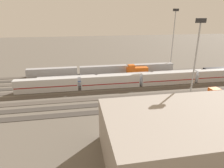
{
  "coord_description": "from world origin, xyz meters",
  "views": [
    {
      "loc": [
        17.5,
        72.07,
        27.43
      ],
      "look_at": [
        5.08,
        2.78,
        2.5
      ],
      "focal_mm": 31.55,
      "sensor_mm": 36.0,
      "label": 1
    }
  ],
  "objects_px": {
    "train_on_track_1": "(137,71)",
    "maintenance_shed": "(219,134)",
    "train_on_track_8": "(221,96)",
    "light_mast_0": "(174,32)",
    "light_mast_1": "(196,54)",
    "train_on_track_4": "(140,80)",
    "train_on_track_3": "(148,77)",
    "train_on_track_0": "(103,70)"
  },
  "relations": [
    {
      "from": "train_on_track_0",
      "to": "train_on_track_3",
      "type": "bearing_deg",
      "value": 138.82
    },
    {
      "from": "train_on_track_4",
      "to": "train_on_track_8",
      "type": "height_order",
      "value": "same"
    },
    {
      "from": "train_on_track_3",
      "to": "light_mast_0",
      "type": "height_order",
      "value": "light_mast_0"
    },
    {
      "from": "train_on_track_1",
      "to": "light_mast_0",
      "type": "distance_m",
      "value": 28.3
    },
    {
      "from": "maintenance_shed",
      "to": "train_on_track_8",
      "type": "bearing_deg",
      "value": -129.06
    },
    {
      "from": "train_on_track_0",
      "to": "train_on_track_4",
      "type": "bearing_deg",
      "value": 121.31
    },
    {
      "from": "train_on_track_4",
      "to": "train_on_track_0",
      "type": "bearing_deg",
      "value": -58.69
    },
    {
      "from": "train_on_track_0",
      "to": "light_mast_1",
      "type": "xyz_separation_m",
      "value": [
        -20.59,
        42.41,
        14.94
      ]
    },
    {
      "from": "train_on_track_3",
      "to": "light_mast_0",
      "type": "bearing_deg",
      "value": -136.68
    },
    {
      "from": "light_mast_1",
      "to": "train_on_track_1",
      "type": "bearing_deg",
      "value": -81.99
    },
    {
      "from": "train_on_track_1",
      "to": "light_mast_0",
      "type": "bearing_deg",
      "value": -158.65
    },
    {
      "from": "train_on_track_0",
      "to": "train_on_track_1",
      "type": "bearing_deg",
      "value": 161.93
    },
    {
      "from": "train_on_track_1",
      "to": "light_mast_1",
      "type": "relative_size",
      "value": 0.38
    },
    {
      "from": "train_on_track_0",
      "to": "maintenance_shed",
      "type": "xyz_separation_m",
      "value": [
        -14.82,
        62.68,
        2.91
      ]
    },
    {
      "from": "light_mast_1",
      "to": "train_on_track_0",
      "type": "bearing_deg",
      "value": -64.11
    },
    {
      "from": "train_on_track_1",
      "to": "train_on_track_3",
      "type": "height_order",
      "value": "train_on_track_1"
    },
    {
      "from": "train_on_track_3",
      "to": "light_mast_0",
      "type": "distance_m",
      "value": 31.56
    },
    {
      "from": "maintenance_shed",
      "to": "train_on_track_4",
      "type": "bearing_deg",
      "value": -86.43
    },
    {
      "from": "train_on_track_3",
      "to": "light_mast_1",
      "type": "distance_m",
      "value": 31.39
    },
    {
      "from": "train_on_track_8",
      "to": "light_mast_0",
      "type": "distance_m",
      "value": 46.55
    },
    {
      "from": "light_mast_1",
      "to": "train_on_track_4",
      "type": "bearing_deg",
      "value": -69.4
    },
    {
      "from": "train_on_track_8",
      "to": "maintenance_shed",
      "type": "relative_size",
      "value": 0.22
    },
    {
      "from": "train_on_track_1",
      "to": "train_on_track_0",
      "type": "bearing_deg",
      "value": -18.07
    },
    {
      "from": "train_on_track_1",
      "to": "maintenance_shed",
      "type": "bearing_deg",
      "value": 89.5
    },
    {
      "from": "light_mast_1",
      "to": "maintenance_shed",
      "type": "bearing_deg",
      "value": 74.12
    },
    {
      "from": "train_on_track_1",
      "to": "train_on_track_0",
      "type": "distance_m",
      "value": 16.12
    },
    {
      "from": "train_on_track_4",
      "to": "train_on_track_3",
      "type": "bearing_deg",
      "value": -134.9
    },
    {
      "from": "train_on_track_8",
      "to": "train_on_track_3",
      "type": "relative_size",
      "value": 0.11
    },
    {
      "from": "train_on_track_1",
      "to": "maintenance_shed",
      "type": "distance_m",
      "value": 57.74
    },
    {
      "from": "train_on_track_8",
      "to": "maintenance_shed",
      "type": "xyz_separation_m",
      "value": [
        18.4,
        22.68,
        2.77
      ]
    },
    {
      "from": "train_on_track_1",
      "to": "train_on_track_4",
      "type": "relative_size",
      "value": 0.1
    },
    {
      "from": "train_on_track_4",
      "to": "light_mast_1",
      "type": "bearing_deg",
      "value": 110.6
    },
    {
      "from": "train_on_track_8",
      "to": "maintenance_shed",
      "type": "distance_m",
      "value": 29.33
    },
    {
      "from": "light_mast_0",
      "to": "train_on_track_1",
      "type": "bearing_deg",
      "value": 21.35
    },
    {
      "from": "train_on_track_8",
      "to": "light_mast_0",
      "type": "height_order",
      "value": "light_mast_0"
    },
    {
      "from": "train_on_track_1",
      "to": "train_on_track_3",
      "type": "distance_m",
      "value": 10.17
    },
    {
      "from": "light_mast_0",
      "to": "maintenance_shed",
      "type": "distance_m",
      "value": 70.86
    },
    {
      "from": "light_mast_0",
      "to": "train_on_track_8",
      "type": "bearing_deg",
      "value": 85.6
    },
    {
      "from": "train_on_track_4",
      "to": "train_on_track_0",
      "type": "relative_size",
      "value": 1.34
    },
    {
      "from": "train_on_track_4",
      "to": "light_mast_1",
      "type": "distance_m",
      "value": 27.93
    },
    {
      "from": "maintenance_shed",
      "to": "train_on_track_0",
      "type": "bearing_deg",
      "value": -76.69
    },
    {
      "from": "train_on_track_4",
      "to": "train_on_track_3",
      "type": "height_order",
      "value": "train_on_track_4"
    }
  ]
}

